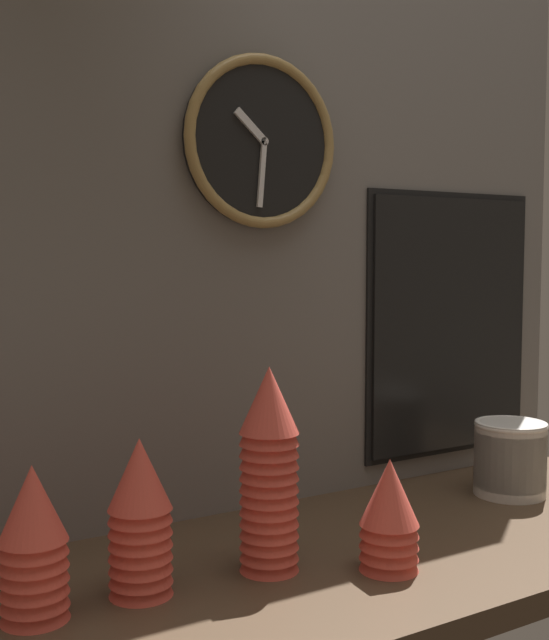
{
  "coord_description": "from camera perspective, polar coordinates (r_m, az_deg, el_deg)",
  "views": [
    {
      "loc": [
        -0.68,
        -1.0,
        0.46
      ],
      "look_at": [
        -0.05,
        0.04,
        0.36
      ],
      "focal_mm": 45.0,
      "sensor_mm": 36.0,
      "label": 1
    }
  ],
  "objects": [
    {
      "name": "cup_stack_center",
      "position": [
        1.19,
        -0.38,
        -10.56
      ],
      "size": [
        0.09,
        0.09,
        0.3
      ],
      "color": "#DB4C3D",
      "rests_on": "ground_plane"
    },
    {
      "name": "menu_board",
      "position": [
        1.73,
        12.39,
        -0.29
      ],
      "size": [
        0.44,
        0.01,
        0.55
      ],
      "color": "black"
    },
    {
      "name": "bowl_stack_far_right",
      "position": [
        1.64,
        16.41,
        -9.31
      ],
      "size": [
        0.14,
        0.14,
        0.14
      ],
      "color": "beige",
      "rests_on": "ground_plane"
    },
    {
      "name": "ground_plane",
      "position": [
        1.3,
        2.75,
        -17.13
      ],
      "size": [
        1.6,
        0.56,
        0.04
      ],
      "primitive_type": "cube",
      "color": "#4C3826"
    },
    {
      "name": "wall_tiled_back",
      "position": [
        1.44,
        -3.14,
        7.08
      ],
      "size": [
        1.6,
        0.03,
        1.05
      ],
      "color": "slate",
      "rests_on": "ground_plane"
    },
    {
      "name": "cup_stack_center_left",
      "position": [
        1.14,
        -9.62,
        -13.58
      ],
      "size": [
        0.09,
        0.09,
        0.22
      ],
      "color": "#DB4C3D",
      "rests_on": "ground_plane"
    },
    {
      "name": "cup_stack_left",
      "position": [
        1.1,
        -16.77,
        -14.93
      ],
      "size": [
        0.09,
        0.09,
        0.2
      ],
      "color": "#DB4C3D",
      "rests_on": "ground_plane"
    },
    {
      "name": "wall_clock",
      "position": [
        1.45,
        -0.92,
        12.55
      ],
      "size": [
        0.3,
        0.03,
        0.3
      ],
      "color": "black"
    },
    {
      "name": "cup_stack_center_right",
      "position": [
        1.22,
        8.17,
        -13.55
      ],
      "size": [
        0.09,
        0.09,
        0.17
      ],
      "color": "#DB4C3D",
      "rests_on": "ground_plane"
    }
  ]
}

